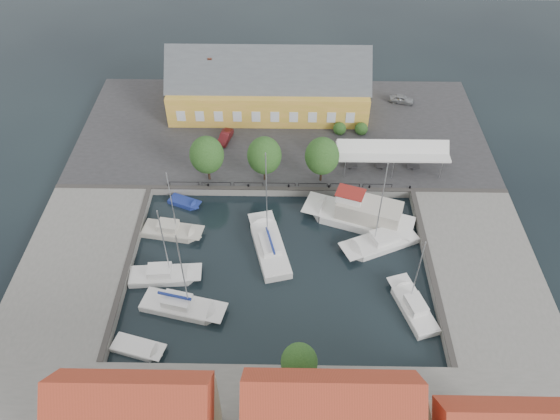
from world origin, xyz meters
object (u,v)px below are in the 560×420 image
(tent_canopy, at_px, (392,152))
(launch_sw, at_px, (138,349))
(center_sailboat, at_px, (270,248))
(warehouse, at_px, (264,87))
(east_boat_a, at_px, (381,243))
(west_boat_b, at_px, (171,232))
(east_boat_c, at_px, (413,308))
(launch_nw, at_px, (184,203))
(west_boat_c, at_px, (164,276))
(car_red, at_px, (225,137))
(car_silver, at_px, (402,99))
(trawler, at_px, (363,216))
(west_boat_d, at_px, (181,307))

(tent_canopy, height_order, launch_sw, tent_canopy)
(center_sailboat, bearing_deg, warehouse, 93.14)
(east_boat_a, bearing_deg, launch_sw, -150.57)
(west_boat_b, bearing_deg, east_boat_c, -21.31)
(west_boat_b, bearing_deg, center_sailboat, -11.61)
(launch_nw, bearing_deg, center_sailboat, -34.77)
(west_boat_c, bearing_deg, east_boat_c, -8.04)
(car_red, relative_size, west_boat_b, 0.37)
(car_silver, height_order, east_boat_a, east_boat_a)
(trawler, xyz_separation_m, launch_nw, (-21.54, 2.83, -0.93))
(trawler, bearing_deg, west_boat_d, -146.76)
(launch_nw, bearing_deg, car_silver, 35.99)
(east_boat_a, relative_size, west_boat_b, 1.29)
(tent_canopy, relative_size, launch_nw, 3.23)
(tent_canopy, bearing_deg, car_silver, 76.43)
(west_boat_b, bearing_deg, car_silver, 41.23)
(car_red, xyz_separation_m, trawler, (17.44, -14.46, -0.59))
(trawler, height_order, west_boat_d, west_boat_d)
(car_silver, bearing_deg, car_red, 125.89)
(east_boat_c, distance_m, launch_nw, 29.82)
(west_boat_c, bearing_deg, center_sailboat, 20.62)
(east_boat_a, bearing_deg, center_sailboat, -175.30)
(launch_sw, bearing_deg, east_boat_c, 10.64)
(warehouse, relative_size, east_boat_a, 2.24)
(warehouse, xyz_separation_m, east_boat_c, (16.35, -35.21, -4.17))
(east_boat_a, xyz_separation_m, launch_nw, (-23.34, 6.40, -0.17))
(launch_sw, distance_m, launch_nw, 20.50)
(east_boat_a, height_order, east_boat_c, east_boat_a)
(car_silver, height_order, launch_sw, car_silver)
(car_silver, xyz_separation_m, west_boat_b, (-30.29, -26.54, -1.37))
(west_boat_c, height_order, launch_sw, west_boat_c)
(tent_canopy, relative_size, west_boat_c, 1.32)
(west_boat_c, bearing_deg, launch_nw, 87.47)
(center_sailboat, bearing_deg, car_red, 109.15)
(west_boat_c, bearing_deg, car_silver, 47.78)
(tent_canopy, height_order, launch_nw, tent_canopy)
(car_red, bearing_deg, launch_sw, -86.18)
(warehouse, bearing_deg, car_red, -121.86)
(launch_sw, bearing_deg, launch_nw, 85.68)
(warehouse, bearing_deg, west_boat_c, -107.16)
(car_red, xyz_separation_m, center_sailboat, (6.62, -19.06, -1.24))
(tent_canopy, bearing_deg, warehouse, 140.14)
(warehouse, distance_m, car_red, 10.10)
(warehouse, bearing_deg, trawler, -61.49)
(car_silver, relative_size, launch_nw, 0.85)
(trawler, height_order, west_boat_b, west_boat_b)
(center_sailboat, height_order, west_boat_c, center_sailboat)
(trawler, bearing_deg, launch_sw, -142.66)
(car_red, xyz_separation_m, west_boat_b, (-4.84, -16.71, -1.34))
(warehouse, xyz_separation_m, west_boat_b, (-9.96, -24.94, -4.17))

